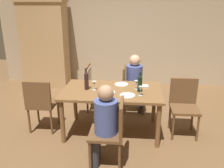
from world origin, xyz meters
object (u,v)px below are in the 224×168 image
object	(u,v)px
dining_table	(112,95)
handbag	(115,105)
chair_right_end	(184,103)
chair_far_left	(92,82)
dinner_plate_guest_left	(121,84)
wine_bottle_dark_red	(140,83)
dinner_plate_guest_right	(107,92)
chair_left_end	(41,102)
wine_glass_near_right	(141,89)
chair_far_right	(130,86)
wine_glass_near_left	(136,83)
dinner_plate_host	(127,95)
armoire_cabinet	(45,44)
wine_bottle_tall_green	(86,80)
wine_glass_centre	(94,84)
person_woman_host	(104,120)
chair_near	(113,129)
person_man_bearded	(136,79)

from	to	relation	value
dining_table	handbag	size ratio (longest dim) A/B	5.70
chair_right_end	handbag	xyz separation A→B (m)	(-1.19, 0.78, -0.42)
chair_far_left	dinner_plate_guest_left	bearing A→B (deg)	46.04
wine_bottle_dark_red	dinner_plate_guest_right	distance (m)	0.54
chair_left_end	wine_glass_near_right	world-z (taller)	chair_left_end
chair_far_right	wine_glass_near_left	distance (m)	0.88
chair_far_right	dinner_plate_guest_left	bearing A→B (deg)	-12.46
wine_glass_near_right	dinner_plate_guest_right	xyz separation A→B (m)	(-0.52, 0.07, -0.10)
wine_bottle_dark_red	wine_glass_near_left	bearing A→B (deg)	118.18
chair_left_end	wine_glass_near_right	bearing A→B (deg)	-4.41
chair_far_right	dinner_plate_host	size ratio (longest dim) A/B	3.90
chair_right_end	chair_far_left	size ratio (longest dim) A/B	1.00
armoire_cabinet	wine_bottle_tall_green	distance (m)	2.70
chair_far_left	wine_glass_centre	distance (m)	0.96
person_woman_host	wine_glass_near_right	distance (m)	0.84
dinner_plate_host	handbag	distance (m)	1.31
wine_bottle_dark_red	wine_glass_centre	bearing A→B (deg)	179.61
dinner_plate_guest_right	handbag	size ratio (longest dim) A/B	0.93
chair_far_right	dinner_plate_host	distance (m)	1.13
dining_table	wine_glass_near_right	xyz separation A→B (m)	(0.45, -0.21, 0.20)
wine_bottle_dark_red	wine_bottle_tall_green	bearing A→B (deg)	178.18
chair_near	handbag	bearing A→B (deg)	3.17
armoire_cabinet	chair_right_end	xyz separation A→B (m)	(3.07, -2.15, -0.56)
wine_glass_centre	handbag	xyz separation A→B (m)	(0.27, 0.90, -0.75)
wine_glass_near_left	wine_glass_centre	xyz separation A→B (m)	(-0.67, -0.09, 0.00)
dining_table	dinner_plate_guest_left	distance (m)	0.32
dinner_plate_host	dinner_plate_guest_right	bearing A→B (deg)	163.35
person_man_bearded	handbag	xyz separation A→B (m)	(-0.39, 0.00, -0.55)
chair_right_end	person_woman_host	distance (m)	1.54
chair_far_right	wine_bottle_dark_red	bearing A→B (deg)	10.71
wine_bottle_dark_red	chair_left_end	bearing A→B (deg)	-178.27
chair_near	chair_right_end	distance (m)	1.45
chair_far_left	wine_glass_near_left	distance (m)	1.22
chair_right_end	chair_left_end	xyz separation A→B (m)	(-2.35, -0.17, 0.00)
armoire_cabinet	wine_glass_near_right	xyz separation A→B (m)	(2.35, -2.45, -0.24)
chair_near	dinner_plate_host	size ratio (longest dim) A/B	3.90
chair_near	wine_bottle_tall_green	bearing A→B (deg)	30.28
chair_right_end	dinner_plate_host	bearing A→B (deg)	19.50
chair_left_end	wine_glass_centre	xyz separation A→B (m)	(0.90, 0.05, 0.33)
person_woman_host	dinner_plate_host	distance (m)	0.70
wine_bottle_tall_green	handbag	bearing A→B (deg)	65.32
chair_near	handbag	size ratio (longest dim) A/B	3.29
chair_far_right	chair_far_left	size ratio (longest dim) A/B	1.00
chair_near	wine_glass_centre	distance (m)	0.97
wine_glass_near_right	dinner_plate_host	xyz separation A→B (m)	(-0.20, -0.03, -0.10)
chair_near	wine_glass_centre	bearing A→B (deg)	23.92
chair_left_end	dinner_plate_guest_left	bearing A→B (deg)	15.04
wine_glass_centre	chair_far_right	bearing A→B (deg)	58.38
wine_bottle_dark_red	wine_glass_centre	xyz separation A→B (m)	(-0.72, 0.00, -0.03)
person_man_bearded	dinner_plate_host	world-z (taller)	person_man_bearded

